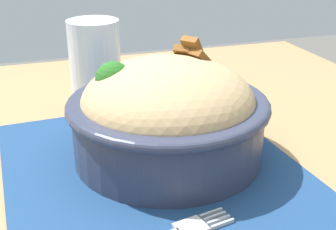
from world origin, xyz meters
name	(u,v)px	position (x,y,z in m)	size (l,w,h in m)	color
placemat	(162,187)	(-0.03, 0.00, 0.71)	(0.42, 0.30, 0.00)	navy
bowl	(168,113)	(-0.09, 0.02, 0.76)	(0.22, 0.22, 0.13)	#2D3347
drinking_glass	(95,63)	(-0.32, -0.02, 0.76)	(0.08, 0.08, 0.11)	silver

